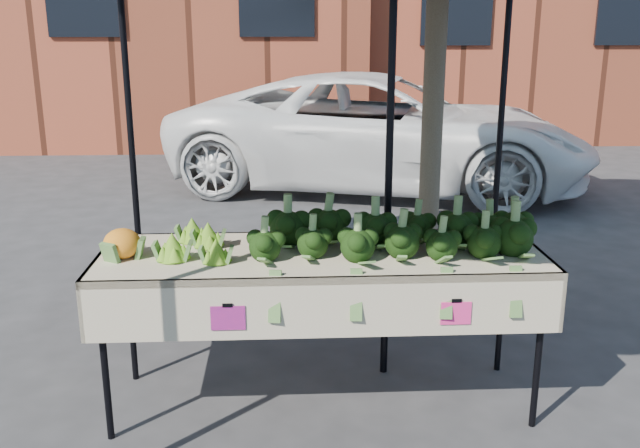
{
  "coord_description": "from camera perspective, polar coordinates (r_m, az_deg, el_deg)",
  "views": [
    {
      "loc": [
        -0.31,
        -3.62,
        2.08
      ],
      "look_at": [
        -0.15,
        0.16,
        1.0
      ],
      "focal_mm": 39.22,
      "sensor_mm": 36.0,
      "label": 1
    }
  ],
  "objects": [
    {
      "name": "romanesco_cluster",
      "position": [
        3.81,
        -9.94,
        -0.87
      ],
      "size": [
        0.42,
        0.56,
        0.19
      ],
      "primitive_type": "ellipsoid",
      "color": "#7BAF25",
      "rests_on": "table"
    },
    {
      "name": "broccoli_heap",
      "position": [
        3.8,
        6.0,
        -0.31
      ],
      "size": [
        1.59,
        0.56,
        0.25
      ],
      "primitive_type": "ellipsoid",
      "color": "black",
      "rests_on": "table"
    },
    {
      "name": "canopy",
      "position": [
        4.07,
        0.61,
        5.87
      ],
      "size": [
        3.16,
        3.16,
        2.74
      ],
      "primitive_type": null,
      "color": "black",
      "rests_on": "ground"
    },
    {
      "name": "ground",
      "position": [
        4.19,
        2.2,
        -13.85
      ],
      "size": [
        90.0,
        90.0,
        0.0
      ],
      "primitive_type": "plane",
      "color": "#2B2B2D"
    },
    {
      "name": "table",
      "position": [
        3.94,
        0.13,
        -8.52
      ],
      "size": [
        2.41,
        0.82,
        0.9
      ],
      "color": "beige",
      "rests_on": "ground"
    },
    {
      "name": "cauliflower_pair",
      "position": [
        3.8,
        -15.85,
        -1.43
      ],
      "size": [
        0.19,
        0.19,
        0.17
      ],
      "primitive_type": "ellipsoid",
      "color": "orange",
      "rests_on": "table"
    }
  ]
}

